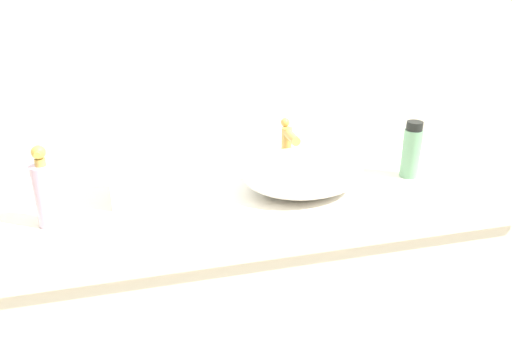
# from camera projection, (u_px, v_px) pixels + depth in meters

# --- Properties ---
(bathroom_wall_rear) EXTENTS (6.00, 0.06, 2.60)m
(bathroom_wall_rear) POSITION_uv_depth(u_px,v_px,m) (170.00, 38.00, 1.55)
(bathroom_wall_rear) COLOR silver
(bathroom_wall_rear) RESTS_ON ground
(vanity_counter) EXTENTS (1.69, 0.59, 0.89)m
(vanity_counter) POSITION_uv_depth(u_px,v_px,m) (212.00, 321.00, 1.60)
(vanity_counter) COLOR white
(vanity_counter) RESTS_ON ground
(wall_mirror_panel) EXTENTS (1.53, 0.01, 0.98)m
(wall_mirror_panel) POSITION_uv_depth(u_px,v_px,m) (185.00, 13.00, 1.50)
(wall_mirror_panel) COLOR #B2BCC6
(wall_mirror_panel) RESTS_ON vanity_counter
(sink_basin) EXTENTS (0.36, 0.27, 0.12)m
(sink_basin) POSITION_uv_depth(u_px,v_px,m) (303.00, 172.00, 1.44)
(sink_basin) COLOR white
(sink_basin) RESTS_ON vanity_counter
(faucet) EXTENTS (0.03, 0.13, 0.17)m
(faucet) POSITION_uv_depth(u_px,v_px,m) (288.00, 144.00, 1.57)
(faucet) COLOR gold
(faucet) RESTS_ON vanity_counter
(soap_dispenser) EXTENTS (0.06, 0.06, 0.22)m
(soap_dispenser) POSITION_uv_depth(u_px,v_px,m) (46.00, 192.00, 1.25)
(soap_dispenser) COLOR silver
(soap_dispenser) RESTS_ON vanity_counter
(lotion_bottle) EXTENTS (0.06, 0.06, 0.18)m
(lotion_bottle) POSITION_uv_depth(u_px,v_px,m) (411.00, 150.00, 1.54)
(lotion_bottle) COLOR #6FA77E
(lotion_bottle) RESTS_ON vanity_counter
(tissue_box) EXTENTS (0.16, 0.16, 0.18)m
(tissue_box) POSITION_uv_depth(u_px,v_px,m) (138.00, 175.00, 1.39)
(tissue_box) COLOR silver
(tissue_box) RESTS_ON vanity_counter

